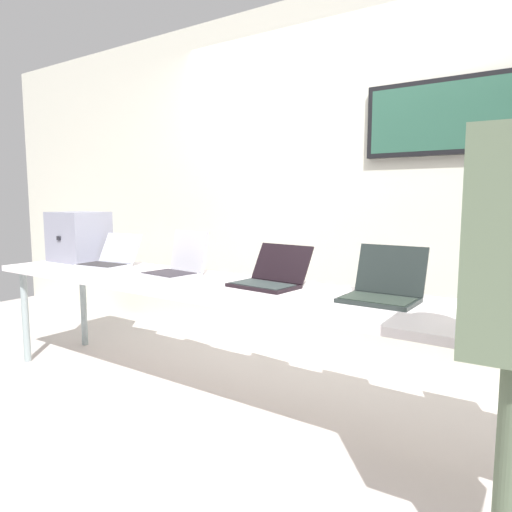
{
  "coord_description": "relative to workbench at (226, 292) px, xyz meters",
  "views": [
    {
      "loc": [
        1.68,
        -2.09,
        1.23
      ],
      "look_at": [
        0.16,
        0.06,
        0.91
      ],
      "focal_mm": 33.33,
      "sensor_mm": 36.0,
      "label": 1
    }
  ],
  "objects": [
    {
      "name": "workbench",
      "position": [
        0.0,
        0.0,
        0.0
      ],
      "size": [
        3.67,
        0.7,
        0.74
      ],
      "color": "silver",
      "rests_on": "ground"
    },
    {
      "name": "equipment_box",
      "position": [
        -1.58,
        0.13,
        0.24
      ],
      "size": [
        0.4,
        0.35,
        0.39
      ],
      "color": "gray",
      "rests_on": "workbench"
    },
    {
      "name": "back_wall",
      "position": [
        0.02,
        1.13,
        0.67
      ],
      "size": [
        8.0,
        0.11,
        2.7
      ],
      "color": "beige",
      "rests_on": "ground"
    },
    {
      "name": "ground",
      "position": [
        0.0,
        0.0,
        -0.71
      ],
      "size": [
        8.0,
        8.0,
        0.04
      ],
      "primitive_type": "cube",
      "color": "#BAB1AC"
    },
    {
      "name": "laptop_station_3",
      "position": [
        0.88,
        0.11,
        0.1
      ],
      "size": [
        0.35,
        0.33,
        0.26
      ],
      "color": "black",
      "rests_on": "workbench"
    },
    {
      "name": "laptop_station_1",
      "position": [
        -0.47,
        0.09,
        0.11
      ],
      "size": [
        0.35,
        0.35,
        0.28
      ],
      "color": "#AFADB7",
      "rests_on": "workbench"
    },
    {
      "name": "laptop_station_2",
      "position": [
        0.23,
        0.11,
        0.1
      ],
      "size": [
        0.39,
        0.37,
        0.22
      ],
      "color": "black",
      "rests_on": "workbench"
    },
    {
      "name": "laptop_station_0",
      "position": [
        -1.16,
        0.09,
        0.1
      ],
      "size": [
        0.37,
        0.38,
        0.23
      ],
      "color": "#ABADBB",
      "rests_on": "workbench"
    }
  ]
}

